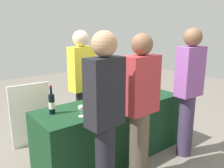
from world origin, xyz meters
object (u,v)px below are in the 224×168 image
object	(u,v)px
server_pouring	(82,83)
guest_1	(140,105)
wine_glass_0	(81,108)
ice_bucket	(143,88)
wine_bottle_4	(129,88)
wine_bottle_0	(52,104)
wine_bottle_3	(110,90)
wine_bottle_1	(89,97)
wine_glass_2	(123,95)
wine_bottle_2	(104,91)
guest_0	(105,114)
wine_bottle_6	(140,85)
wine_glass_3	(130,93)
wine_glass_1	(118,98)
wine_bottle_5	(130,86)
wine_glass_5	(153,90)
guest_2	(189,88)
menu_board	(31,115)
wine_glass_4	(136,92)

from	to	relation	value
server_pouring	guest_1	size ratio (longest dim) A/B	1.01
wine_glass_0	ice_bucket	bearing A→B (deg)	8.23
wine_bottle_4	guest_1	size ratio (longest dim) A/B	0.18
wine_bottle_0	wine_bottle_3	world-z (taller)	wine_bottle_0
wine_glass_0	wine_bottle_4	bearing A→B (deg)	15.73
wine_bottle_4	ice_bucket	world-z (taller)	wine_bottle_4
wine_bottle_1	wine_glass_2	world-z (taller)	wine_bottle_1
wine_bottle_2	guest_0	bearing A→B (deg)	-125.85
wine_bottle_6	wine_glass_3	bearing A→B (deg)	-153.55
wine_glass_2	wine_bottle_0	bearing A→B (deg)	168.25
wine_glass_1	wine_bottle_5	bearing A→B (deg)	32.93
wine_glass_2	ice_bucket	size ratio (longest dim) A/B	0.68
guest_0	wine_bottle_6	bearing A→B (deg)	27.23
wine_bottle_6	wine_glass_5	world-z (taller)	wine_bottle_6
wine_bottle_6	wine_glass_5	size ratio (longest dim) A/B	2.43
wine_glass_2	guest_1	bearing A→B (deg)	-110.59
wine_bottle_3	wine_bottle_5	distance (m)	0.36
wine_bottle_6	guest_2	world-z (taller)	guest_2
wine_bottle_2	guest_0	world-z (taller)	guest_0
wine_bottle_2	ice_bucket	bearing A→B (deg)	-15.45
wine_bottle_5	wine_glass_2	distance (m)	0.43
wine_glass_0	guest_0	distance (m)	0.48
wine_glass_0	server_pouring	distance (m)	0.90
wine_bottle_6	guest_2	distance (m)	0.74
wine_glass_5	guest_0	distance (m)	1.35
wine_bottle_3	wine_bottle_5	size ratio (longest dim) A/B	0.92
wine_bottle_4	wine_glass_0	distance (m)	1.00
guest_1	wine_bottle_1	bearing A→B (deg)	107.14
wine_bottle_0	guest_0	distance (m)	0.78
wine_bottle_2	wine_glass_5	bearing A→B (deg)	-23.62
wine_bottle_6	server_pouring	world-z (taller)	server_pouring
wine_bottle_2	menu_board	size ratio (longest dim) A/B	0.35
wine_bottle_4	menu_board	bearing A→B (deg)	139.54
wine_glass_1	wine_glass_3	distance (m)	0.30
wine_bottle_3	menu_board	distance (m)	1.29
wine_bottle_1	wine_bottle_2	size ratio (longest dim) A/B	0.92
wine_bottle_6	wine_glass_0	distance (m)	1.27
wine_glass_4	menu_board	distance (m)	1.62
wine_bottle_1	wine_bottle_3	xyz separation A→B (m)	(0.41, 0.08, 0.00)
wine_bottle_0	wine_bottle_4	xyz separation A→B (m)	(1.18, -0.01, -0.01)
wine_bottle_6	guest_0	world-z (taller)	guest_0
wine_bottle_3	guest_2	bearing A→B (deg)	-45.80
wine_glass_2	server_pouring	size ratio (longest dim) A/B	0.08
wine_glass_4	ice_bucket	size ratio (longest dim) A/B	0.67
wine_bottle_1	menu_board	xyz separation A→B (m)	(-0.44, 0.95, -0.43)
guest_2	server_pouring	bearing A→B (deg)	132.57
guest_2	menu_board	bearing A→B (deg)	137.75
wine_glass_3	wine_glass_5	world-z (taller)	wine_glass_3
wine_bottle_6	ice_bucket	xyz separation A→B (m)	(-0.08, -0.14, -0.01)
wine_glass_5	guest_0	world-z (taller)	guest_0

